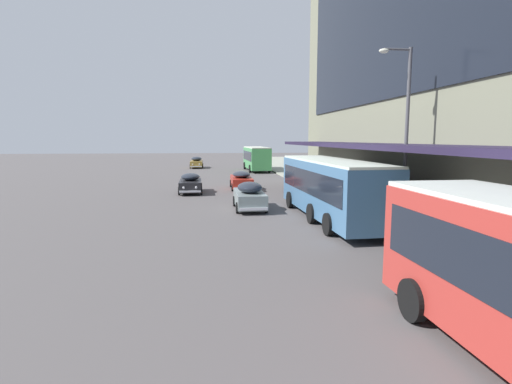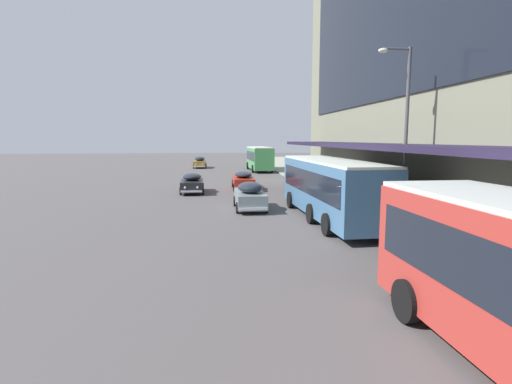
# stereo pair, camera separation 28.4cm
# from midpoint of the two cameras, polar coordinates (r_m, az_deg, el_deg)

# --- Properties ---
(transit_bus_kerbside_rear) EXTENTS (2.85, 9.43, 3.15)m
(transit_bus_kerbside_rear) POSITION_cam_midpoint_polar(r_m,az_deg,el_deg) (52.85, -0.09, 5.00)
(transit_bus_kerbside_rear) COLOR #459A55
(transit_bus_kerbside_rear) RESTS_ON ground
(transit_bus_kerbside_far) EXTENTS (3.06, 11.15, 3.14)m
(transit_bus_kerbside_far) POSITION_cam_midpoint_polar(r_m,az_deg,el_deg) (21.15, 10.22, 0.95)
(transit_bus_kerbside_far) COLOR teal
(transit_bus_kerbside_far) RESTS_ON ground
(sedan_second_mid) EXTENTS (1.86, 4.80, 1.64)m
(sedan_second_mid) POSITION_cam_midpoint_polar(r_m,az_deg,el_deg) (59.04, -8.63, 4.21)
(sedan_second_mid) COLOR olive
(sedan_second_mid) RESTS_ON ground
(sedan_trailing_mid) EXTENTS (1.87, 4.33, 1.53)m
(sedan_trailing_mid) POSITION_cam_midpoint_polar(r_m,az_deg,el_deg) (31.81, -9.59, 1.26)
(sedan_trailing_mid) COLOR black
(sedan_trailing_mid) RESTS_ON ground
(sedan_oncoming_rear) EXTENTS (1.83, 4.25, 1.68)m
(sedan_oncoming_rear) POSITION_cam_midpoint_polar(r_m,az_deg,el_deg) (23.89, -1.26, -0.57)
(sedan_oncoming_rear) COLOR gray
(sedan_oncoming_rear) RESTS_ON ground
(sedan_second_near) EXTENTS (1.84, 5.03, 1.52)m
(sedan_second_near) POSITION_cam_midpoint_polar(r_m,az_deg,el_deg) (33.72, -2.35, 1.72)
(sedan_second_near) COLOR #B2281B
(sedan_second_near) RESTS_ON ground
(street_lamp) EXTENTS (1.50, 0.28, 7.97)m
(street_lamp) POSITION_cam_midpoint_polar(r_m,az_deg,el_deg) (18.93, 19.93, 8.69)
(street_lamp) COLOR #4C4C51
(street_lamp) RESTS_ON sidewalk_kerb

